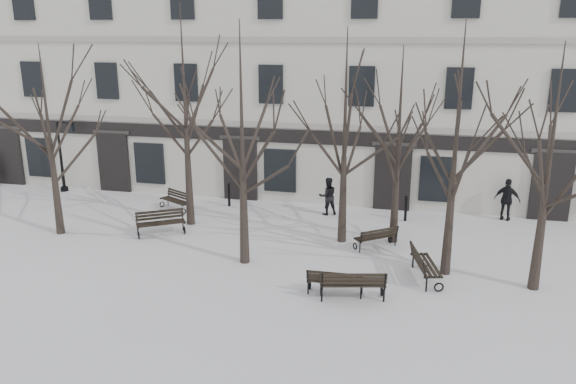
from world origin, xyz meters
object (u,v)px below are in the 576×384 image
(tree_2, at_px, (458,122))
(tree_3, at_px, (552,141))
(bench_3, at_px, (176,200))
(tree_1, at_px, (242,117))
(bench_2, at_px, (353,283))
(bench_0, at_px, (161,222))
(bench_5, at_px, (424,264))
(bench_1, at_px, (335,281))
(lamp_post, at_px, (65,150))
(tree_0, at_px, (47,118))
(bench_4, at_px, (377,237))

(tree_2, xyz_separation_m, tree_3, (2.62, -0.56, -0.37))
(bench_3, bearing_deg, tree_1, -17.64)
(tree_1, bearing_deg, bench_2, -26.88)
(bench_0, distance_m, bench_5, 10.20)
(tree_2, xyz_separation_m, bench_1, (-3.32, -2.37, -4.55))
(bench_1, bearing_deg, lamp_post, -30.84)
(bench_5, bearing_deg, tree_2, -62.02)
(bench_1, xyz_separation_m, bench_5, (2.61, 1.74, 0.07))
(bench_1, height_order, bench_2, bench_2)
(tree_0, relative_size, bench_3, 4.26)
(tree_3, bearing_deg, bench_0, 171.86)
(bench_2, bearing_deg, bench_0, -38.78)
(bench_2, bearing_deg, tree_0, -27.39)
(bench_1, xyz_separation_m, bench_2, (0.56, -0.20, 0.07))
(bench_1, xyz_separation_m, bench_3, (-8.08, 6.78, -0.01))
(bench_1, distance_m, bench_5, 3.14)
(tree_0, height_order, bench_4, tree_0)
(tree_0, relative_size, bench_0, 3.84)
(tree_2, bearing_deg, tree_0, 177.78)
(tree_0, relative_size, tree_3, 0.98)
(tree_3, height_order, bench_4, tree_3)
(tree_0, xyz_separation_m, tree_1, (7.93, -1.14, 0.49))
(tree_3, bearing_deg, bench_4, 155.41)
(tree_3, height_order, bench_0, tree_3)
(bench_4, bearing_deg, tree_2, 106.03)
(tree_1, xyz_separation_m, bench_0, (-4.01, 1.92, -4.52))
(tree_1, height_order, lamp_post, tree_1)
(bench_3, height_order, bench_5, bench_5)
(bench_3, bearing_deg, bench_2, -9.90)
(tree_0, xyz_separation_m, bench_0, (3.92, 0.78, -4.04))
(tree_0, height_order, bench_3, tree_0)
(bench_5, bearing_deg, bench_2, 119.93)
(tree_3, xyz_separation_m, lamp_post, (-20.45, 6.54, -2.57))
(bench_2, bearing_deg, bench_3, -51.50)
(bench_4, distance_m, bench_5, 2.88)
(bench_3, height_order, lamp_post, lamp_post)
(bench_4, distance_m, lamp_post, 16.12)
(bench_0, relative_size, bench_4, 1.17)
(bench_1, bearing_deg, bench_3, -40.90)
(tree_1, bearing_deg, bench_3, 133.34)
(bench_3, xyz_separation_m, bench_4, (9.03, -2.68, -0.01))
(lamp_post, bearing_deg, bench_5, -21.11)
(bench_5, distance_m, lamp_post, 18.42)
(tree_0, bearing_deg, bench_1, -14.56)
(tree_0, distance_m, tree_2, 14.65)
(tree_2, height_order, bench_3, tree_2)
(bench_0, bearing_deg, bench_2, -58.24)
(bench_0, distance_m, bench_1, 8.28)
(lamp_post, bearing_deg, tree_2, -18.54)
(tree_0, xyz_separation_m, bench_1, (11.31, -2.94, -4.08))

